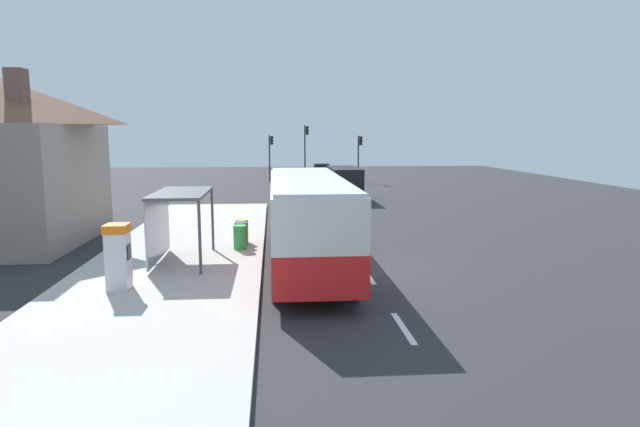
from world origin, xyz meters
TOP-DOWN VIEW (x-y plane):
  - ground_plane at (0.00, 14.00)m, footprint 56.00×92.00m
  - sidewalk_platform at (-6.40, 2.00)m, footprint 6.20×30.00m
  - lane_stripe_seg_0 at (0.25, -6.00)m, footprint 0.16×2.20m
  - lane_stripe_seg_1 at (0.25, -1.00)m, footprint 0.16×2.20m
  - lane_stripe_seg_2 at (0.25, 4.00)m, footprint 0.16×2.20m
  - lane_stripe_seg_3 at (0.25, 9.00)m, footprint 0.16×2.20m
  - lane_stripe_seg_4 at (0.25, 14.00)m, footprint 0.16×2.20m
  - lane_stripe_seg_5 at (0.25, 19.00)m, footprint 0.16×2.20m
  - lane_stripe_seg_6 at (0.25, 24.00)m, footprint 0.16×2.20m
  - lane_stripe_seg_7 at (0.25, 29.00)m, footprint 0.16×2.20m
  - bus at (-1.71, 0.25)m, footprint 2.56×11.02m
  - white_van at (2.20, 20.21)m, footprint 2.08×5.22m
  - sedan_near at (2.30, 40.11)m, footprint 1.94×4.45m
  - ticket_machine at (-7.38, -2.61)m, footprint 0.66×0.76m
  - recycling_bin_green at (-4.20, 2.81)m, footprint 0.52×0.52m
  - recycling_bin_blue at (-4.20, 3.51)m, footprint 0.52×0.52m
  - recycling_bin_yellow at (-4.20, 4.21)m, footprint 0.52×0.52m
  - traffic_light_near_side at (5.51, 34.28)m, footprint 0.49×0.28m
  - traffic_light_far_side at (-3.09, 35.08)m, footprint 0.49×0.28m
  - traffic_light_median at (0.39, 35.88)m, footprint 0.49×0.28m
  - bus_shelter at (-6.41, 0.89)m, footprint 1.80×4.00m

SIDE VIEW (x-z plane):
  - ground_plane at x=0.00m, z-range -0.04..0.00m
  - lane_stripe_seg_0 at x=0.25m, z-range 0.00..0.01m
  - lane_stripe_seg_1 at x=0.25m, z-range 0.00..0.01m
  - lane_stripe_seg_2 at x=0.25m, z-range 0.00..0.01m
  - lane_stripe_seg_3 at x=0.25m, z-range 0.00..0.01m
  - lane_stripe_seg_4 at x=0.25m, z-range 0.00..0.01m
  - lane_stripe_seg_5 at x=0.25m, z-range 0.00..0.01m
  - lane_stripe_seg_6 at x=0.25m, z-range 0.00..0.01m
  - lane_stripe_seg_7 at x=0.25m, z-range 0.00..0.01m
  - sidewalk_platform at x=-6.40m, z-range 0.00..0.18m
  - recycling_bin_green at x=-4.20m, z-range 0.18..1.13m
  - recycling_bin_blue at x=-4.20m, z-range 0.18..1.13m
  - recycling_bin_yellow at x=-4.20m, z-range 0.18..1.13m
  - sedan_near at x=2.30m, z-range 0.03..1.55m
  - ticket_machine at x=-7.38m, z-range 0.20..2.14m
  - white_van at x=2.20m, z-range 0.19..2.49m
  - bus at x=-1.71m, z-range 0.24..3.45m
  - bus_shelter at x=-6.41m, z-range 0.85..3.35m
  - traffic_light_near_side at x=5.51m, z-range 0.77..5.27m
  - traffic_light_far_side at x=-3.09m, z-range 0.77..5.31m
  - traffic_light_median at x=0.39m, z-range 0.88..6.37m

